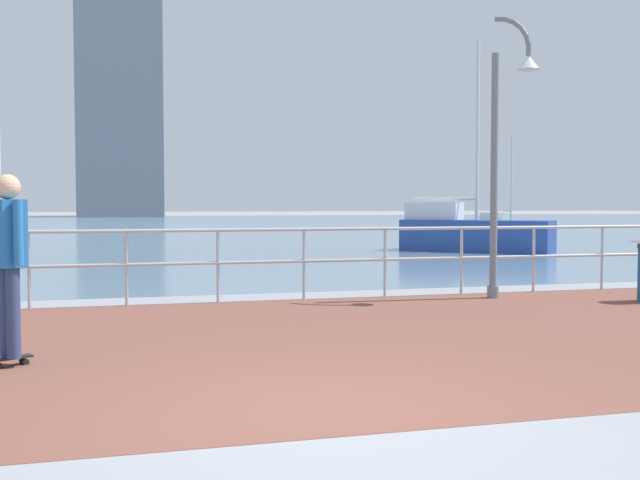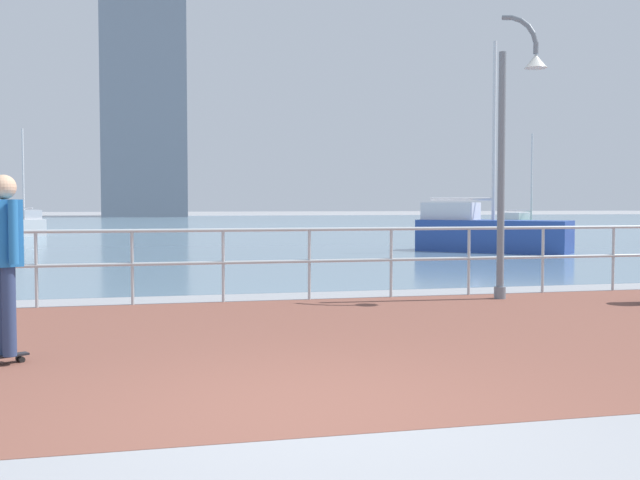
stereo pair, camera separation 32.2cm
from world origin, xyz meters
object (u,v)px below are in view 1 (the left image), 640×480
skateboarder (9,250)px  sailboat_gray (509,227)px  sailboat_navy (471,232)px  lamppost (505,143)px  sailboat_white (2,225)px

skateboarder → sailboat_gray: sailboat_gray is taller
skateboarder → sailboat_navy: 19.09m
lamppost → sailboat_white: sailboat_white is taller
sailboat_gray → lamppost: bearing=-119.5°
sailboat_navy → sailboat_gray: 11.70m
lamppost → sailboat_white: (-11.82, 28.62, -2.04)m
lamppost → sailboat_gray: sailboat_gray is taller
lamppost → sailboat_white: size_ratio=0.86×
skateboarder → sailboat_white: sailboat_white is taller
lamppost → sailboat_white: 31.03m
sailboat_white → sailboat_navy: 24.17m
lamppost → sailboat_gray: bearing=60.5°
skateboarder → sailboat_navy: size_ratio=0.27×
lamppost → sailboat_gray: 24.08m
sailboat_white → sailboat_gray: (23.62, -7.73, -0.05)m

